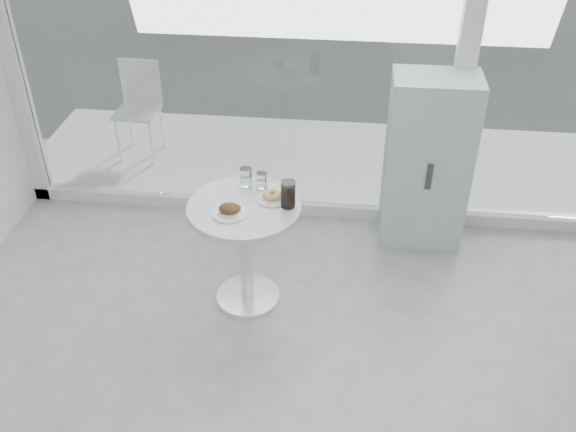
# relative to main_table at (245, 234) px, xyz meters

# --- Properties ---
(room_shell) EXTENTS (6.00, 6.00, 6.00)m
(room_shell) POSITION_rel_main_table_xyz_m (0.50, -2.46, 1.36)
(room_shell) COLOR silver
(room_shell) RESTS_ON ground
(storefront) EXTENTS (5.00, 0.14, 3.00)m
(storefront) POSITION_rel_main_table_xyz_m (0.57, 1.10, 1.16)
(storefront) COLOR silver
(storefront) RESTS_ON ground
(main_table) EXTENTS (0.72, 0.72, 0.77)m
(main_table) POSITION_rel_main_table_xyz_m (0.00, 0.00, 0.00)
(main_table) COLOR white
(main_table) RESTS_ON ground
(patio_deck) EXTENTS (5.60, 1.60, 0.05)m
(patio_deck) POSITION_rel_main_table_xyz_m (0.50, 1.90, -0.53)
(patio_deck) COLOR silver
(patio_deck) RESTS_ON ground
(mint_cabinet) EXTENTS (0.61, 0.43, 1.32)m
(mint_cabinet) POSITION_rel_main_table_xyz_m (1.20, 0.88, 0.11)
(mint_cabinet) COLOR #85AA97
(mint_cabinet) RESTS_ON ground
(patio_chair) EXTENTS (0.38, 0.38, 0.86)m
(patio_chair) POSITION_rel_main_table_xyz_m (-1.29, 1.90, -0.01)
(patio_chair) COLOR white
(patio_chair) RESTS_ON patio_deck
(plate_fritter) EXTENTS (0.22, 0.22, 0.07)m
(plate_fritter) POSITION_rel_main_table_xyz_m (-0.07, -0.10, 0.25)
(plate_fritter) COLOR silver
(plate_fritter) RESTS_ON main_table
(plate_donut) EXTENTS (0.21, 0.21, 0.05)m
(plate_donut) POSITION_rel_main_table_xyz_m (0.17, 0.09, 0.24)
(plate_donut) COLOR silver
(plate_donut) RESTS_ON main_table
(water_tumbler_a) EXTENTS (0.08, 0.08, 0.13)m
(water_tumbler_a) POSITION_rel_main_table_xyz_m (-0.02, 0.23, 0.28)
(water_tumbler_a) COLOR white
(water_tumbler_a) RESTS_ON main_table
(water_tumbler_b) EXTENTS (0.07, 0.07, 0.11)m
(water_tumbler_b) POSITION_rel_main_table_xyz_m (0.08, 0.22, 0.27)
(water_tumbler_b) COLOR white
(water_tumbler_b) RESTS_ON main_table
(cola_glass) EXTENTS (0.09, 0.09, 0.18)m
(cola_glass) POSITION_rel_main_table_xyz_m (0.28, 0.02, 0.30)
(cola_glass) COLOR white
(cola_glass) RESTS_ON main_table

